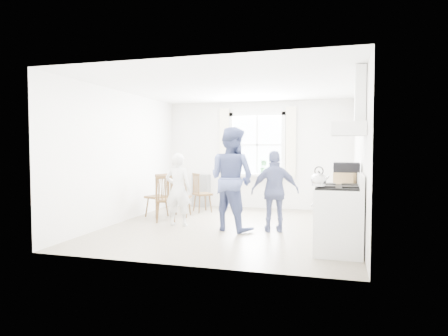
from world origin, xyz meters
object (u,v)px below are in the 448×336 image
gas_stove (338,219)px  windsor_chair_c (160,190)px  windsor_chair_b (179,191)px  person_mid (232,179)px  windsor_chair_a (165,194)px  person_right (275,191)px  stereo_stack (346,174)px  person_left (178,189)px  low_cabinet (343,214)px

gas_stove → windsor_chair_c: bearing=151.4°
windsor_chair_b → person_mid: person_mid is taller
windsor_chair_a → person_right: size_ratio=0.65×
stereo_stack → windsor_chair_b: 3.66m
windsor_chair_b → gas_stove: bearing=-32.9°
person_left → windsor_chair_c: bearing=-48.1°
windsor_chair_b → person_right: bearing=-22.7°
gas_stove → stereo_stack: 0.96m
windsor_chair_c → person_mid: 2.03m
person_mid → windsor_chair_b: bearing=-12.5°
windsor_chair_a → windsor_chair_c: 0.64m
gas_stove → windsor_chair_b: (-3.25, 2.10, 0.07)m
gas_stove → windsor_chair_c: 4.16m
gas_stove → windsor_chair_b: bearing=147.1°
gas_stove → windsor_chair_a: size_ratio=1.19×
windsor_chair_c → windsor_chair_a: bearing=-55.5°
stereo_stack → person_left: person_left is taller
person_mid → person_right: (0.77, 0.07, -0.21)m
person_left → gas_stove: bearing=155.3°
gas_stove → person_mid: size_ratio=0.61×
low_cabinet → windsor_chair_c: bearing=160.9°
stereo_stack → person_mid: person_mid is taller
low_cabinet → person_left: person_left is taller
low_cabinet → windsor_chair_b: (-3.32, 1.40, 0.11)m
person_right → windsor_chair_c: bearing=-31.8°
windsor_chair_a → windsor_chair_c: size_ratio=1.00×
stereo_stack → person_left: bearing=171.1°
gas_stove → low_cabinet: (0.07, 0.70, -0.03)m
person_left → person_right: 1.85m
stereo_stack → person_right: person_right is taller
windsor_chair_b → person_left: 0.94m
windsor_chair_a → person_mid: 1.53m
stereo_stack → windsor_chair_b: stereo_stack is taller
low_cabinet → person_right: bearing=156.9°
windsor_chair_a → person_left: 0.45m
person_left → low_cabinet: bearing=168.1°
low_cabinet → windsor_chair_c: size_ratio=0.96×
windsor_chair_b → person_left: (0.33, -0.87, 0.13)m
stereo_stack → windsor_chair_b: bearing=158.2°
low_cabinet → windsor_chair_b: windsor_chair_b is taller
windsor_chair_a → person_mid: size_ratio=0.51×
windsor_chair_a → person_right: person_right is taller
stereo_stack → person_left: (-3.04, 0.48, -0.38)m
stereo_stack → low_cabinet: bearing=-131.5°
person_right → gas_stove: bearing=117.6°
windsor_chair_b → windsor_chair_c: 0.41m
low_cabinet → stereo_stack: size_ratio=2.27×
gas_stove → windsor_chair_b: size_ratio=1.22×
windsor_chair_b → person_right: (2.18, -0.91, 0.16)m
gas_stove → person_right: person_right is taller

